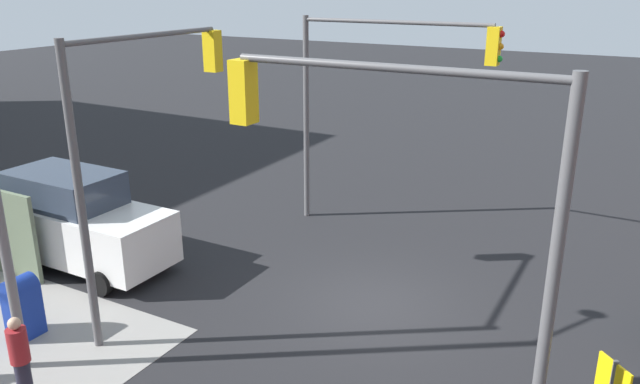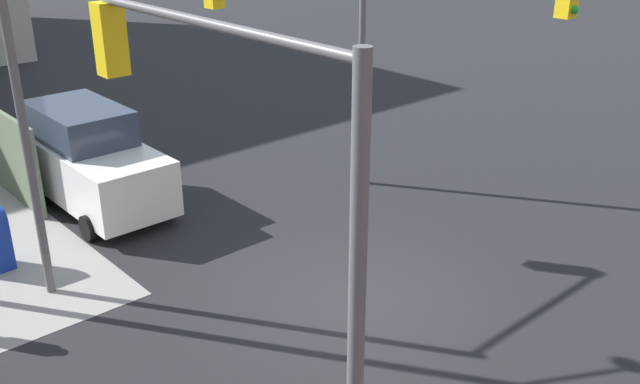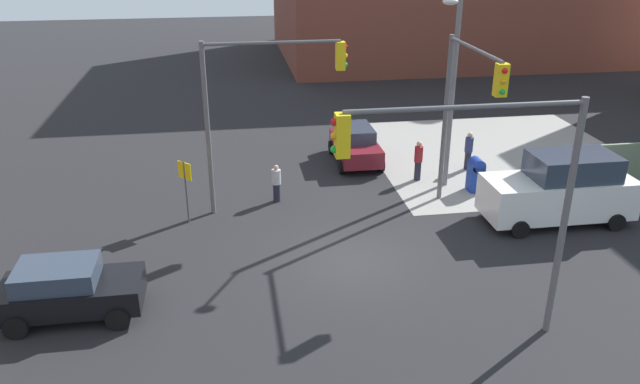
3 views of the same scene
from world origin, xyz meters
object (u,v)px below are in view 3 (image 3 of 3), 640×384
at_px(street_lamp_corner, 452,77).
at_px(pedestrian_waiting, 418,160).
at_px(coupe_maroon, 355,144).
at_px(van_white_delivery, 561,189).
at_px(traffic_signal_se_corner, 481,176).
at_px(traffic_signal_ne_corner, 465,99).
at_px(traffic_signal_nw_corner, 261,93).
at_px(mailbox_blue, 476,174).
at_px(pedestrian_crossing, 276,183).
at_px(coupe_black, 68,289).
at_px(pedestrian_walking_north, 469,150).

bearing_deg(street_lamp_corner, pedestrian_waiting, 128.76).
relative_size(coupe_maroon, van_white_delivery, 0.72).
xyz_separation_m(traffic_signal_se_corner, traffic_signal_ne_corner, (2.36, 7.19, -0.08)).
height_order(street_lamp_corner, van_white_delivery, street_lamp_corner).
height_order(traffic_signal_nw_corner, mailbox_blue, traffic_signal_nw_corner).
bearing_deg(traffic_signal_nw_corner, traffic_signal_se_corner, -62.65).
relative_size(traffic_signal_nw_corner, pedestrian_waiting, 3.69).
bearing_deg(traffic_signal_nw_corner, mailbox_blue, 3.28).
bearing_deg(pedestrian_crossing, traffic_signal_se_corner, -170.59).
bearing_deg(coupe_maroon, mailbox_blue, -44.90).
relative_size(traffic_signal_ne_corner, street_lamp_corner, 0.81).
height_order(coupe_black, van_white_delivery, van_white_delivery).
bearing_deg(traffic_signal_nw_corner, pedestrian_crossing, 53.76).
bearing_deg(coupe_maroon, coupe_black, -133.59).
xyz_separation_m(coupe_maroon, pedestrian_crossing, (-4.01, -3.98, -0.05)).
bearing_deg(van_white_delivery, coupe_maroon, 129.67).
bearing_deg(traffic_signal_se_corner, street_lamp_corner, 73.90).
height_order(street_lamp_corner, pedestrian_walking_north, street_lamp_corner).
bearing_deg(pedestrian_waiting, mailbox_blue, -168.61).
bearing_deg(pedestrian_walking_north, street_lamp_corner, -152.61).
height_order(coupe_maroon, coupe_black, same).
bearing_deg(traffic_signal_ne_corner, traffic_signal_nw_corner, 165.55).
relative_size(van_white_delivery, pedestrian_crossing, 3.51).
xyz_separation_m(traffic_signal_nw_corner, van_white_delivery, (10.64, -2.70, -3.34)).
height_order(coupe_maroon, pedestrian_waiting, pedestrian_waiting).
bearing_deg(pedestrian_waiting, coupe_maroon, -2.42).
relative_size(traffic_signal_ne_corner, mailbox_blue, 4.55).
distance_m(street_lamp_corner, pedestrian_waiting, 4.00).
distance_m(traffic_signal_nw_corner, coupe_maroon, 7.52).
distance_m(coupe_black, pedestrian_waiting, 15.12).
bearing_deg(mailbox_blue, traffic_signal_nw_corner, -176.72).
relative_size(traffic_signal_se_corner, coupe_black, 1.68).
relative_size(traffic_signal_nw_corner, pedestrian_walking_north, 3.74).
height_order(traffic_signal_nw_corner, pedestrian_waiting, traffic_signal_nw_corner).
relative_size(traffic_signal_se_corner, coupe_maroon, 1.67).
bearing_deg(coupe_black, traffic_signal_nw_corner, 46.75).
distance_m(traffic_signal_ne_corner, van_white_delivery, 4.99).
distance_m(coupe_maroon, van_white_delivery, 9.59).
xyz_separation_m(street_lamp_corner, pedestrian_walking_north, (1.78, 1.92, -3.79)).
xyz_separation_m(pedestrian_waiting, pedestrian_walking_north, (2.60, 0.90, -0.01)).
distance_m(traffic_signal_nw_corner, street_lamp_corner, 7.60).
xyz_separation_m(traffic_signal_ne_corner, coupe_maroon, (-2.49, 6.48, -3.75)).
bearing_deg(pedestrian_crossing, coupe_black, 123.67).
xyz_separation_m(traffic_signal_ne_corner, pedestrian_crossing, (-6.50, 2.51, -3.80)).
xyz_separation_m(traffic_signal_ne_corner, pedestrian_waiting, (-0.30, 3.81, -3.67)).
relative_size(traffic_signal_nw_corner, coupe_maroon, 1.67).
relative_size(traffic_signal_ne_corner, pedestrian_walking_north, 3.74).
height_order(traffic_signal_ne_corner, street_lamp_corner, street_lamp_corner).
relative_size(traffic_signal_se_corner, traffic_signal_ne_corner, 1.00).
bearing_deg(traffic_signal_ne_corner, coupe_maroon, 111.02).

